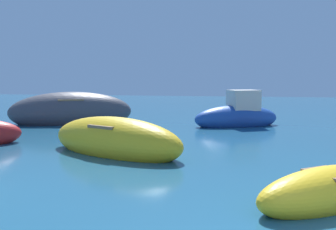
% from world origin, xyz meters
% --- Properties ---
extents(moored_boat_2, '(4.80, 3.19, 1.37)m').
position_xyz_m(moored_boat_2, '(-5.79, 6.25, 0.38)').
color(moored_boat_2, gold).
rests_on(moored_boat_2, ground).
extents(moored_boat_3, '(6.12, 4.41, 1.94)m').
position_xyz_m(moored_boat_3, '(-10.23, 12.68, 0.54)').
color(moored_boat_3, '#3F3F47').
rests_on(moored_boat_3, ground).
extents(moored_boat_5, '(4.19, 3.05, 1.89)m').
position_xyz_m(moored_boat_5, '(-2.38, 13.13, 0.46)').
color(moored_boat_5, '#1E479E').
rests_on(moored_boat_5, ground).
extents(moored_boat_7, '(3.06, 2.65, 0.86)m').
position_xyz_m(moored_boat_7, '(-0.74, 2.87, 0.24)').
color(moored_boat_7, gold).
rests_on(moored_boat_7, ground).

